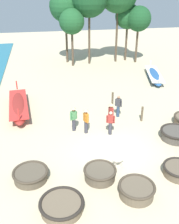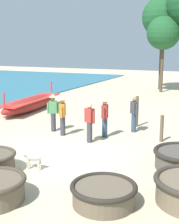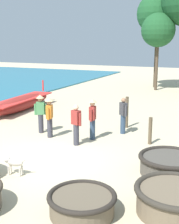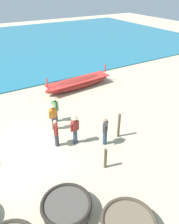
{
  "view_description": "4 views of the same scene",
  "coord_description": "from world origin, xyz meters",
  "px_view_note": "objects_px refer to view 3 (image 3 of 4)",
  "views": [
    {
      "loc": [
        -3.6,
        -11.86,
        8.54
      ],
      "look_at": [
        -0.76,
        2.85,
        1.05
      ],
      "focal_mm": 42.0,
      "sensor_mm": 36.0,
      "label": 1
    },
    {
      "loc": [
        5.1,
        -9.08,
        3.68
      ],
      "look_at": [
        -0.54,
        3.54,
        0.78
      ],
      "focal_mm": 50.0,
      "sensor_mm": 36.0,
      "label": 2
    },
    {
      "loc": [
        5.43,
        -8.56,
        3.88
      ],
      "look_at": [
        -0.25,
        4.15,
        0.73
      ],
      "focal_mm": 50.0,
      "sensor_mm": 36.0,
      "label": 3
    },
    {
      "loc": [
        8.75,
        -1.44,
        7.38
      ],
      "look_at": [
        -0.44,
        4.05,
        0.9
      ],
      "focal_mm": 35.0,
      "sensor_mm": 36.0,
      "label": 4
    }
  ],
  "objects_px": {
    "coracle_far_right": "(170,164)",
    "long_boat_white_hull": "(21,103)",
    "coracle_nearest": "(82,203)",
    "fisherman_hauling": "(76,124)",
    "tree_left_mid": "(158,30)",
    "fisherman_crouching": "(93,116)",
    "fisherman_standing_left": "(40,111)",
    "mooring_post_shoreline": "(150,131)",
    "fisherman_with_hat": "(123,115)",
    "tree_leftmost": "(158,14)",
    "mooring_post_mid_beach": "(127,112)",
    "dog": "(14,163)",
    "fisherman_by_coracle": "(49,115)",
    "coracle_front_left": "(175,199)"
  },
  "relations": [
    {
      "from": "coracle_far_right",
      "to": "tree_left_mid",
      "type": "bearing_deg",
      "value": 103.77
    },
    {
      "from": "fisherman_hauling",
      "to": "fisherman_by_coracle",
      "type": "distance_m",
      "value": 1.51
    },
    {
      "from": "fisherman_standing_left",
      "to": "fisherman_crouching",
      "type": "height_order",
      "value": "same"
    },
    {
      "from": "dog",
      "to": "tree_left_mid",
      "type": "distance_m",
      "value": 18.91
    },
    {
      "from": "coracle_nearest",
      "to": "dog",
      "type": "distance_m",
      "value": 3.01
    },
    {
      "from": "fisherman_crouching",
      "to": "mooring_post_shoreline",
      "type": "relative_size",
      "value": 1.57
    },
    {
      "from": "fisherman_crouching",
      "to": "tree_left_mid",
      "type": "distance_m",
      "value": 14.76
    },
    {
      "from": "coracle_far_right",
      "to": "fisherman_hauling",
      "type": "height_order",
      "value": "fisherman_hauling"
    },
    {
      "from": "long_boat_white_hull",
      "to": "mooring_post_mid_beach",
      "type": "xyz_separation_m",
      "value": [
        6.73,
        -1.18,
        0.31
      ]
    },
    {
      "from": "fisherman_hauling",
      "to": "mooring_post_mid_beach",
      "type": "xyz_separation_m",
      "value": [
        1.01,
        3.18,
        -0.11
      ]
    },
    {
      "from": "fisherman_by_coracle",
      "to": "mooring_post_mid_beach",
      "type": "xyz_separation_m",
      "value": [
        2.45,
        2.74,
        -0.24
      ]
    },
    {
      "from": "coracle_front_left",
      "to": "long_boat_white_hull",
      "type": "distance_m",
      "value": 12.67
    },
    {
      "from": "fisherman_by_coracle",
      "to": "tree_left_mid",
      "type": "height_order",
      "value": "tree_left_mid"
    },
    {
      "from": "fisherman_with_hat",
      "to": "tree_left_mid",
      "type": "height_order",
      "value": "tree_left_mid"
    },
    {
      "from": "long_boat_white_hull",
      "to": "fisherman_with_hat",
      "type": "relative_size",
      "value": 3.72
    },
    {
      "from": "dog",
      "to": "fisherman_crouching",
      "type": "bearing_deg",
      "value": 79.87
    },
    {
      "from": "fisherman_standing_left",
      "to": "mooring_post_shoreline",
      "type": "xyz_separation_m",
      "value": [
        4.7,
        0.39,
        -0.42
      ]
    },
    {
      "from": "fisherman_standing_left",
      "to": "mooring_post_shoreline",
      "type": "bearing_deg",
      "value": 4.73
    },
    {
      "from": "fisherman_with_hat",
      "to": "tree_left_mid",
      "type": "relative_size",
      "value": 0.26
    },
    {
      "from": "mooring_post_mid_beach",
      "to": "tree_leftmost",
      "type": "xyz_separation_m",
      "value": [
        -1.74,
        13.58,
        5.41
      ]
    },
    {
      "from": "mooring_post_mid_beach",
      "to": "tree_leftmost",
      "type": "relative_size",
      "value": 0.18
    },
    {
      "from": "coracle_far_right",
      "to": "tree_left_mid",
      "type": "xyz_separation_m",
      "value": [
        -4.03,
        16.43,
        4.42
      ]
    },
    {
      "from": "coracle_front_left",
      "to": "fisherman_hauling",
      "type": "bearing_deg",
      "value": 141.06
    },
    {
      "from": "fisherman_with_hat",
      "to": "fisherman_standing_left",
      "type": "xyz_separation_m",
      "value": [
        -3.3,
        -1.32,
        0.12
      ]
    },
    {
      "from": "fisherman_hauling",
      "to": "tree_leftmost",
      "type": "xyz_separation_m",
      "value": [
        -0.73,
        16.76,
        5.29
      ]
    },
    {
      "from": "coracle_far_right",
      "to": "tree_leftmost",
      "type": "distance_m",
      "value": 19.45
    },
    {
      "from": "coracle_far_right",
      "to": "fisherman_by_coracle",
      "type": "distance_m",
      "value": 5.49
    },
    {
      "from": "fisherman_by_coracle",
      "to": "tree_leftmost",
      "type": "bearing_deg",
      "value": 87.5
    },
    {
      "from": "long_boat_white_hull",
      "to": "tree_left_mid",
      "type": "xyz_separation_m",
      "value": [
        5.44,
        10.81,
        4.34
      ]
    },
    {
      "from": "coracle_far_right",
      "to": "fisherman_crouching",
      "type": "xyz_separation_m",
      "value": [
        -3.47,
        2.18,
        0.64
      ]
    },
    {
      "from": "coracle_far_right",
      "to": "fisherman_crouching",
      "type": "height_order",
      "value": "fisherman_crouching"
    },
    {
      "from": "fisherman_with_hat",
      "to": "mooring_post_mid_beach",
      "type": "relative_size",
      "value": 1.09
    },
    {
      "from": "coracle_nearest",
      "to": "long_boat_white_hull",
      "type": "xyz_separation_m",
      "value": [
        -8.04,
        8.73,
        0.13
      ]
    },
    {
      "from": "fisherman_hauling",
      "to": "mooring_post_mid_beach",
      "type": "height_order",
      "value": "fisherman_hauling"
    },
    {
      "from": "coracle_far_right",
      "to": "dog",
      "type": "height_order",
      "value": "coracle_far_right"
    },
    {
      "from": "long_boat_white_hull",
      "to": "fisherman_crouching",
      "type": "bearing_deg",
      "value": -29.86
    },
    {
      "from": "coracle_nearest",
      "to": "long_boat_white_hull",
      "type": "bearing_deg",
      "value": 132.63
    },
    {
      "from": "coracle_far_right",
      "to": "long_boat_white_hull",
      "type": "relative_size",
      "value": 0.32
    },
    {
      "from": "coracle_nearest",
      "to": "tree_left_mid",
      "type": "xyz_separation_m",
      "value": [
        -2.6,
        19.54,
        4.46
      ]
    },
    {
      "from": "fisherman_standing_left",
      "to": "fisherman_crouching",
      "type": "xyz_separation_m",
      "value": [
        2.42,
        0.05,
        0.0
      ]
    },
    {
      "from": "fisherman_hauling",
      "to": "tree_left_mid",
      "type": "height_order",
      "value": "tree_left_mid"
    },
    {
      "from": "coracle_far_right",
      "to": "coracle_nearest",
      "type": "xyz_separation_m",
      "value": [
        -1.43,
        -3.11,
        -0.04
      ]
    },
    {
      "from": "fisherman_standing_left",
      "to": "coracle_front_left",
      "type": "bearing_deg",
      "value": -33.96
    },
    {
      "from": "mooring_post_mid_beach",
      "to": "tree_leftmost",
      "type": "height_order",
      "value": "tree_leftmost"
    },
    {
      "from": "fisherman_standing_left",
      "to": "mooring_post_mid_beach",
      "type": "xyz_separation_m",
      "value": [
        3.15,
        2.31,
        -0.24
      ]
    },
    {
      "from": "fisherman_with_hat",
      "to": "fisherman_crouching",
      "type": "bearing_deg",
      "value": -124.61
    },
    {
      "from": "coracle_nearest",
      "to": "fisherman_with_hat",
      "type": "relative_size",
      "value": 1.02
    },
    {
      "from": "long_boat_white_hull",
      "to": "fisherman_with_hat",
      "type": "bearing_deg",
      "value": -17.53
    },
    {
      "from": "dog",
      "to": "tree_leftmost",
      "type": "height_order",
      "value": "tree_leftmost"
    },
    {
      "from": "fisherman_standing_left",
      "to": "tree_leftmost",
      "type": "bearing_deg",
      "value": 84.9
    }
  ]
}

